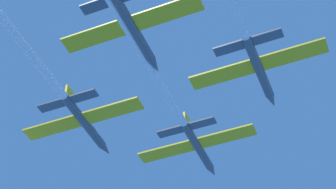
# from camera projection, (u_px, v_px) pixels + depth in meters

# --- Properties ---
(jet_lead) EXTENTS (18.64, 50.97, 3.09)m
(jet_lead) POSITION_uv_depth(u_px,v_px,m) (164.00, 91.00, 81.59)
(jet_lead) COLOR #4C5660
(jet_left_wing) EXTENTS (18.64, 51.64, 3.09)m
(jet_left_wing) POSITION_uv_depth(u_px,v_px,m) (34.00, 58.00, 76.24)
(jet_left_wing) COLOR #4C5660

